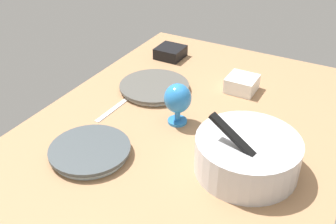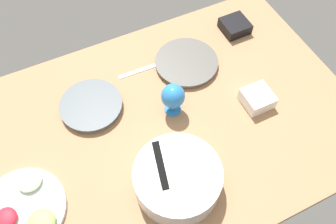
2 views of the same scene
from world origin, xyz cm
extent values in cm
cube|color=#99704C|center=(0.00, 0.00, -2.00)|extent=(160.00, 104.00, 4.00)
cylinder|color=silver|center=(-24.42, -23.23, 0.78)|extent=(25.51, 25.51, 1.56)
cylinder|color=#4E4C47|center=(-24.42, -23.23, 2.03)|extent=(27.73, 27.73, 0.94)
cylinder|color=silver|center=(20.94, -19.71, 0.92)|extent=(23.36, 23.36, 1.84)
cylinder|color=#3E4549|center=(20.94, -19.71, 2.39)|extent=(25.39, 25.39, 1.10)
cylinder|color=silver|center=(4.19, 24.97, 5.54)|extent=(30.50, 30.50, 11.08)
cylinder|color=white|center=(4.19, 24.97, 8.87)|extent=(27.45, 27.45, 2.00)
cube|color=black|center=(9.53, 24.97, 12.42)|extent=(6.57, 22.16, 12.52)
cylinder|color=silver|center=(56.22, 10.16, 0.90)|extent=(29.99, 29.99, 1.80)
ellipsoid|color=red|center=(61.42, 11.70, 3.20)|extent=(7.62, 7.62, 2.81)
ellipsoid|color=#8CC659|center=(50.98, 18.25, 3.43)|extent=(9.54, 9.54, 3.27)
ellipsoid|color=beige|center=(51.10, 2.12, 3.19)|extent=(8.75, 8.75, 2.78)
cylinder|color=#2977C2|center=(-8.46, -4.47, 0.50)|extent=(6.77, 6.77, 1.00)
cylinder|color=#2977C2|center=(-8.46, -4.47, 2.81)|extent=(2.00, 2.00, 3.61)
ellipsoid|color=#2977C2|center=(-8.46, -4.47, 9.78)|extent=(9.40, 9.40, 10.33)
cube|color=white|center=(-40.94, 7.27, 2.96)|extent=(11.30, 11.30, 5.92)
cube|color=#F9E072|center=(-40.94, 7.27, 4.86)|extent=(9.26, 9.26, 1.90)
cube|color=black|center=(-54.77, -32.44, 2.51)|extent=(11.95, 11.95, 5.03)
cube|color=tan|center=(-54.77, -32.44, 4.12)|extent=(9.80, 9.80, 1.61)
cube|color=silver|center=(-3.70, -29.07, 0.30)|extent=(18.05, 2.37, 0.60)
camera|label=1|loc=(95.06, 48.77, 78.50)|focal=42.73mm
camera|label=2|loc=(26.69, 64.14, 120.47)|focal=37.52mm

